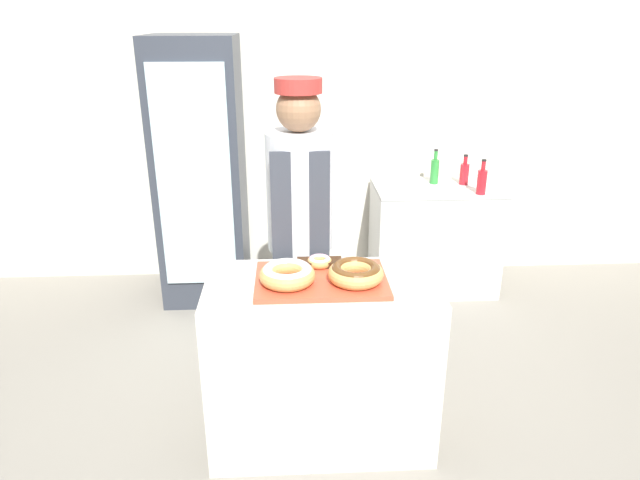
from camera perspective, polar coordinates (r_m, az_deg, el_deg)
name	(u,v)px	position (r m, az deg, el deg)	size (l,w,h in m)	color
ground_plane	(321,433)	(3.24, 0.10, -18.75)	(14.00, 14.00, 0.00)	gray
wall_back	(306,115)	(4.66, -1.38, 12.35)	(8.00, 0.06, 2.70)	silver
display_counter	(321,362)	(2.97, 0.11, -12.11)	(1.12, 0.59, 0.90)	beige
serving_tray	(321,280)	(2.74, 0.11, -4.04)	(0.63, 0.42, 0.02)	#D84C33
donut_light_glaze	(287,274)	(2.67, -3.29, -3.40)	(0.26, 0.26, 0.09)	tan
donut_chocolate_glaze	(356,272)	(2.69, 3.60, -3.24)	(0.26, 0.26, 0.09)	tan
donut_mini_center	(320,261)	(2.86, -0.05, -2.12)	(0.13, 0.13, 0.05)	tan
brownie_back_left	(306,263)	(2.86, -1.37, -2.32)	(0.09, 0.09, 0.03)	#382111
brownie_back_right	(333,262)	(2.86, 1.28, -2.26)	(0.09, 0.09, 0.03)	#382111
baker_person	(300,232)	(3.20, -1.99, 0.83)	(0.36, 0.36, 1.80)	#4C4C51
beverage_fridge	(201,173)	(4.41, -11.81, 6.54)	(0.63, 0.66, 1.97)	#333842
chest_freezer	(433,237)	(4.68, 11.27, 0.28)	(0.97, 0.59, 0.85)	silver
bottle_green	(435,170)	(4.60, 11.40, 6.85)	(0.06, 0.06, 0.27)	#2D8C38
bottle_red	(464,173)	(4.63, 14.24, 6.52)	(0.07, 0.07, 0.24)	red
bottle_red_b	(482,181)	(4.40, 15.88, 5.72)	(0.07, 0.07, 0.26)	red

